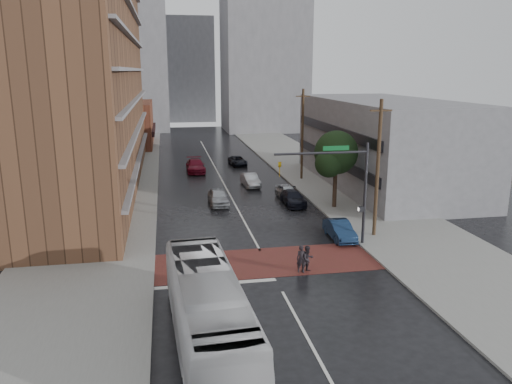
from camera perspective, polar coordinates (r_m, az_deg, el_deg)
ground at (r=31.70m, az=1.35°, el=-8.33°), size 160.00×160.00×0.00m
crosswalk at (r=32.15m, az=1.17°, el=-7.99°), size 14.00×5.00×0.02m
sidewalk_west at (r=55.32m, az=-15.80°, el=0.85°), size 9.00×90.00×0.15m
sidewalk_east at (r=57.76m, az=7.53°, el=1.79°), size 9.00×90.00×0.15m
apartment_block at (r=53.40m, az=-19.67°, el=15.21°), size 10.00×44.00×28.00m
storefront_west at (r=83.40m, az=-14.54°, el=7.51°), size 8.00×16.00×7.00m
building_east at (r=54.21m, az=14.36°, el=5.45°), size 11.00×26.00×9.00m
distant_tower_west at (r=107.14m, az=-15.18°, el=15.46°), size 18.00×16.00×32.00m
distant_tower_east at (r=102.91m, az=0.92°, el=17.12°), size 16.00×14.00×36.00m
distant_tower_center at (r=123.91m, az=-7.79°, el=13.65°), size 12.00×10.00×24.00m
street_tree at (r=43.89m, az=9.15°, el=4.15°), size 4.20×4.10×6.90m
signal_mast at (r=34.19m, az=10.18°, el=1.40°), size 6.50×0.30×7.20m
utility_pole_near at (r=36.58m, az=13.74°, el=2.67°), size 1.60×0.26×10.00m
utility_pole_far at (r=55.21m, az=5.32°, el=6.63°), size 1.60×0.26×10.00m
transit_bus at (r=22.53m, az=-5.54°, el=-13.32°), size 3.48×12.20×3.36m
pedestrian_a at (r=30.42m, az=5.22°, el=-7.64°), size 0.66×0.47×1.70m
pedestrian_b at (r=30.53m, az=5.93°, el=-7.62°), size 0.99×0.89×1.65m
car_travel_a at (r=45.43m, az=-4.35°, el=-0.56°), size 1.74×4.25×1.45m
car_travel_b at (r=52.50m, az=-0.65°, el=1.38°), size 1.71×4.19×1.35m
car_travel_c at (r=60.43m, az=-6.92°, el=3.00°), size 2.18×5.26×1.52m
suv_travel at (r=64.41m, az=-2.11°, el=3.59°), size 2.25×4.28×1.15m
car_parked_near at (r=36.70m, az=9.54°, el=-4.29°), size 1.46×4.08×1.34m
car_parked_mid at (r=45.46m, az=4.25°, el=-0.67°), size 1.81×4.37×1.26m
car_parked_far at (r=47.49m, az=3.60°, el=0.02°), size 1.93×4.09×1.35m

